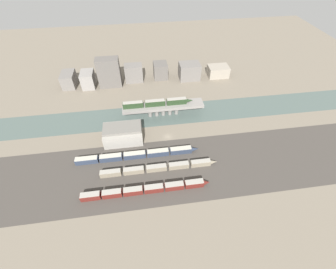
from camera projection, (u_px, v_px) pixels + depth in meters
ground_plane at (168, 137)px, 136.97m from camera, size 400.00×400.00×0.00m
railbed_yard at (174, 168)px, 120.12m from camera, size 280.00×42.00×0.01m
river_water at (163, 115)px, 152.01m from camera, size 320.00×22.16×0.01m
bridge at (163, 107)px, 147.43m from camera, size 53.02×8.93×8.21m
train_on_bridge at (157, 103)px, 144.40m from camera, size 45.65×2.79×4.17m
train_yard_near at (146, 190)px, 108.87m from camera, size 62.93×3.04×3.81m
train_yard_mid at (159, 168)px, 118.35m from camera, size 62.26×2.77×3.50m
train_yard_far at (137, 155)px, 124.42m from camera, size 68.37×3.09×3.77m
warehouse_building at (123, 133)px, 132.39m from camera, size 22.38×14.87×9.95m
city_block_far_left at (69, 80)px, 173.71m from camera, size 9.58×15.38×10.60m
city_block_left at (88, 79)px, 172.56m from camera, size 9.53×13.36×12.00m
city_block_center at (109, 73)px, 169.54m from camera, size 16.83×8.57×22.47m
city_block_right at (134, 73)px, 177.77m from camera, size 13.80×9.29×13.57m
city_block_far_right at (160, 71)px, 181.78m from camera, size 10.88×11.51×12.44m
city_block_tall at (189, 71)px, 180.74m from camera, size 16.33×12.19×12.77m
city_block_low at (218, 71)px, 184.90m from camera, size 16.50×11.70×8.53m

